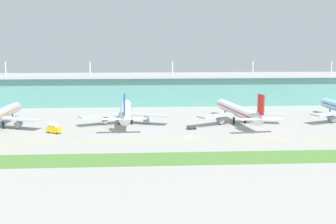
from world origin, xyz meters
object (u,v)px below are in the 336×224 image
Objects in this scene: airliner_near_middle at (126,112)px; airliner_far_middle at (239,111)px; fuel_truck at (54,129)px; pushback_tug at (192,127)px.

airliner_far_middle is at bearing -2.05° from airliner_near_middle.
fuel_truck is (-33.34, -21.85, -4.18)m from airliner_near_middle.
airliner_far_middle is 31.18m from pushback_tug.
airliner_near_middle is 13.03× the size of pushback_tug.
airliner_near_middle is 60.40m from airliner_far_middle.
airliner_near_middle is 8.09× the size of fuel_truck.
fuel_truck is (-66.65, -5.15, 1.16)m from pushback_tug.
airliner_far_middle reaches higher than pushback_tug.
airliner_near_middle and airliner_far_middle have the same top height.
airliner_near_middle is 37.65m from pushback_tug.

